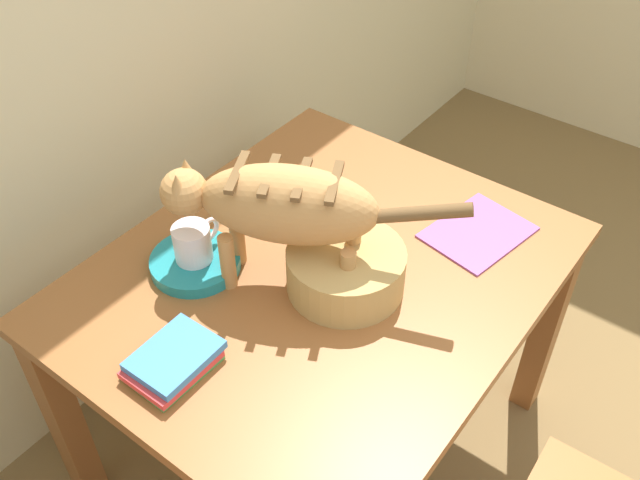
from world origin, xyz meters
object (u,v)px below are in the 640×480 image
object	(u,v)px
coffee_mug	(193,243)
book_stack	(173,361)
cat	(280,206)
magazine	(478,232)
dining_table	(320,296)
wicker_basket	(346,269)
saucer_bowl	(195,262)

from	to	relation	value
coffee_mug	book_stack	size ratio (longest dim) A/B	0.71
cat	magazine	world-z (taller)	cat
dining_table	book_stack	bearing A→B (deg)	171.24
coffee_mug	book_stack	bearing A→B (deg)	-144.05
dining_table	wicker_basket	bearing A→B (deg)	-93.16
dining_table	wicker_basket	xyz separation A→B (m)	(-0.00, -0.08, 0.14)
coffee_mug	saucer_bowl	bearing A→B (deg)	-180.00
saucer_bowl	book_stack	world-z (taller)	book_stack
cat	wicker_basket	bearing A→B (deg)	-89.70
coffee_mug	magazine	xyz separation A→B (m)	(0.53, -0.49, -0.07)
saucer_bowl	dining_table	bearing A→B (deg)	-55.30
cat	book_stack	world-z (taller)	cat
saucer_bowl	magazine	xyz separation A→B (m)	(0.53, -0.49, -0.01)
dining_table	coffee_mug	bearing A→B (deg)	124.16
dining_table	cat	size ratio (longest dim) A/B	1.86
saucer_bowl	cat	bearing A→B (deg)	-62.95
magazine	wicker_basket	bearing A→B (deg)	166.19
cat	book_stack	size ratio (longest dim) A/B	3.30
dining_table	book_stack	xyz separation A→B (m)	(-0.42, 0.07, 0.11)
coffee_mug	wicker_basket	distance (m)	0.37
book_stack	wicker_basket	xyz separation A→B (m)	(0.42, -0.14, 0.03)
dining_table	book_stack	size ratio (longest dim) A/B	6.13
cat	saucer_bowl	xyz separation A→B (m)	(-0.10, 0.20, -0.21)
saucer_bowl	book_stack	bearing A→B (deg)	-143.68
magazine	wicker_basket	xyz separation A→B (m)	(-0.36, 0.16, 0.05)
wicker_basket	magazine	bearing A→B (deg)	-24.01
coffee_mug	wicker_basket	bearing A→B (deg)	-63.31
cat	magazine	xyz separation A→B (m)	(0.43, -0.29, -0.22)
coffee_mug	wicker_basket	size ratio (longest dim) A/B	0.49
book_stack	cat	bearing A→B (deg)	-1.82
saucer_bowl	coffee_mug	distance (m)	0.06
book_stack	wicker_basket	bearing A→B (deg)	-18.94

